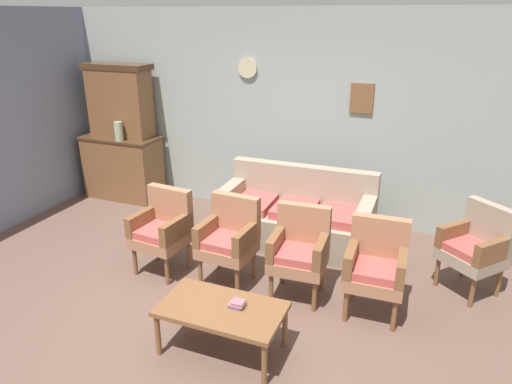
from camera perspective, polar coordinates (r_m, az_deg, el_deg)
ground_plane at (r=4.49m, az=-6.79°, el=-14.78°), size 7.68×7.68×0.00m
wall_back_with_decor at (r=6.20m, az=4.38°, el=9.23°), size 6.40×0.09×2.70m
side_cabinet at (r=7.24m, az=-15.92°, el=2.96°), size 1.16×0.55×0.93m
cabinet_upper_hutch at (r=7.07m, az=-16.33°, el=10.75°), size 0.99×0.38×1.03m
vase_on_cabinet at (r=6.87m, az=-16.47°, el=7.15°), size 0.12×0.12×0.27m
floral_couch at (r=5.60m, az=4.96°, el=-3.15°), size 1.81×0.83×0.90m
armchair_near_cabinet at (r=5.03m, az=-11.35°, el=-4.28°), size 0.57×0.54×0.90m
armchair_row_middle at (r=4.75m, az=-3.31°, el=-5.47°), size 0.55×0.52×0.90m
armchair_by_doorway at (r=4.53m, az=5.36°, el=-6.93°), size 0.55×0.52×0.90m
armchair_near_couch_end at (r=4.39m, az=14.49°, el=-8.54°), size 0.54×0.51×0.90m
wingback_chair_by_fireplace at (r=5.05m, az=25.38°, el=-5.91°), size 0.71×0.71×0.90m
coffee_table at (r=3.87m, az=-4.23°, el=-14.40°), size 1.00×0.56×0.42m
book_stack_on_table at (r=3.83m, az=-2.32°, el=-13.53°), size 0.12×0.10×0.05m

